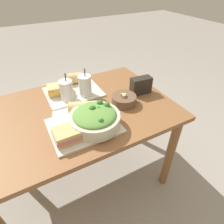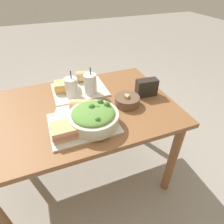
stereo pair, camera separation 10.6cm
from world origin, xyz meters
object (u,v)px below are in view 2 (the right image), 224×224
(soup_bowl, at_px, (127,100))
(sandwich_far, at_px, (66,86))
(drink_cup_red, at_px, (90,85))
(sandwich_near, at_px, (65,130))
(baguette_near, at_px, (82,106))
(chip_bag, at_px, (147,88))
(drink_cup_dark, at_px, (72,88))
(baguette_far, at_px, (83,76))
(napkin_folded, at_px, (70,108))
(salad_bowl, at_px, (94,117))

(soup_bowl, relative_size, sandwich_far, 0.95)
(drink_cup_red, bearing_deg, sandwich_near, -123.61)
(drink_cup_red, bearing_deg, soup_bowl, -47.87)
(baguette_near, distance_m, chip_bag, 0.46)
(baguette_near, xyz_separation_m, chip_bag, (0.46, 0.04, 0.01))
(drink_cup_dark, relative_size, drink_cup_red, 0.98)
(sandwich_near, xyz_separation_m, baguette_near, (0.13, 0.17, 0.01))
(sandwich_far, bearing_deg, drink_cup_dark, -68.77)
(drink_cup_red, bearing_deg, sandwich_far, 146.40)
(sandwich_far, bearing_deg, drink_cup_red, -26.78)
(baguette_far, distance_m, drink_cup_dark, 0.23)
(drink_cup_dark, distance_m, napkin_folded, 0.14)
(soup_bowl, xyz_separation_m, napkin_folded, (-0.36, 0.10, -0.03))
(drink_cup_red, distance_m, chip_bag, 0.38)
(sandwich_far, bearing_deg, sandwich_near, -93.36)
(sandwich_far, bearing_deg, salad_bowl, -72.50)
(chip_bag, height_order, napkin_folded, chip_bag)
(sandwich_far, relative_size, drink_cup_dark, 0.90)
(sandwich_far, distance_m, baguette_far, 0.17)
(baguette_near, xyz_separation_m, sandwich_far, (-0.05, 0.29, -0.01))
(salad_bowl, relative_size, sandwich_far, 1.64)
(sandwich_near, xyz_separation_m, sandwich_far, (0.08, 0.46, -0.00))
(salad_bowl, distance_m, soup_bowl, 0.29)
(salad_bowl, bearing_deg, chip_bag, 22.45)
(salad_bowl, xyz_separation_m, chip_bag, (0.43, 0.18, -0.00))
(soup_bowl, relative_size, chip_bag, 1.07)
(drink_cup_dark, height_order, drink_cup_red, drink_cup_red)
(sandwich_far, xyz_separation_m, drink_cup_red, (0.15, -0.10, 0.03))
(sandwich_near, bearing_deg, napkin_folded, 75.47)
(soup_bowl, height_order, chip_bag, chip_bag)
(sandwich_near, bearing_deg, salad_bowl, 11.55)
(drink_cup_dark, xyz_separation_m, chip_bag, (0.48, -0.14, -0.02))
(soup_bowl, bearing_deg, napkin_folded, 164.69)
(sandwich_far, xyz_separation_m, drink_cup_dark, (0.03, -0.10, 0.03))
(salad_bowl, xyz_separation_m, baguette_near, (-0.03, 0.14, -0.01))
(baguette_near, xyz_separation_m, baguette_far, (0.10, 0.38, 0.00))
(baguette_far, relative_size, napkin_folded, 0.57)
(sandwich_near, relative_size, drink_cup_red, 0.75)
(salad_bowl, bearing_deg, drink_cup_red, 77.03)
(chip_bag, bearing_deg, drink_cup_red, 163.21)
(sandwich_far, height_order, drink_cup_red, drink_cup_red)
(salad_bowl, xyz_separation_m, soup_bowl, (0.26, 0.12, -0.03))
(salad_bowl, relative_size, sandwich_near, 1.92)
(soup_bowl, bearing_deg, sandwich_far, 137.89)
(soup_bowl, bearing_deg, salad_bowl, -155.15)
(salad_bowl, xyz_separation_m, baguette_far, (0.07, 0.51, -0.01))
(sandwich_far, relative_size, baguette_far, 1.49)
(drink_cup_dark, bearing_deg, baguette_near, -83.95)
(salad_bowl, height_order, napkin_folded, salad_bowl)
(soup_bowl, relative_size, baguette_near, 1.09)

